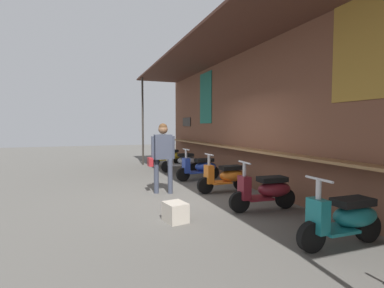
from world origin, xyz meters
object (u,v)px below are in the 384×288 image
Objects in this scene: scooter_blue at (201,167)px; shopper_with_handbag at (163,151)px; scooter_yellow at (169,156)px; scooter_orange at (227,176)px; scooter_maroon at (267,190)px; scooter_teal at (346,218)px; merchandise_crate at (175,212)px; scooter_silver at (182,161)px.

shopper_with_handbag is at bearing 36.96° from scooter_blue.
scooter_yellow is 1.00× the size of scooter_orange.
scooter_maroon is at bearing 89.16° from scooter_orange.
scooter_blue is 1.00× the size of scooter_maroon.
scooter_yellow is 1.00× the size of scooter_teal.
scooter_blue is at bearing -90.83° from scooter_orange.
scooter_yellow and scooter_blue have the same top height.
scooter_orange and scooter_teal have the same top height.
scooter_blue is at bearing 151.44° from merchandise_crate.
shopper_with_handbag reaches higher than scooter_blue.
merchandise_crate is at bearing 74.37° from scooter_silver.
scooter_teal is 2.59m from merchandise_crate.
merchandise_crate is (5.17, -1.87, -0.22)m from scooter_silver.
scooter_teal is at bearing 93.82° from scooter_maroon.
shopper_with_handbag reaches higher than scooter_orange.
scooter_orange is (1.71, 0.00, 0.00)m from scooter_blue.
scooter_silver is 1.73m from scooter_blue.
scooter_teal is at bearing 94.28° from scooter_silver.
scooter_orange is 3.51m from scooter_teal.
shopper_with_handbag is at bearing -15.21° from scooter_orange.
scooter_blue is at bearing 93.05° from scooter_yellow.
scooter_yellow is at bearing -90.84° from scooter_orange.
merchandise_crate is (6.97, -1.87, -0.22)m from scooter_yellow.
scooter_maroon is (5.13, 0.00, 0.00)m from scooter_silver.
scooter_blue is 1.00× the size of scooter_teal.
scooter_yellow is 1.00× the size of scooter_silver.
shopper_with_handbag reaches higher than scooter_silver.
shopper_with_handbag reaches higher than merchandise_crate.
scooter_yellow and scooter_orange have the same top height.
scooter_yellow is at bearing -93.65° from scooter_blue.
scooter_yellow is 7.22m from merchandise_crate.
shopper_with_handbag is (3.05, -1.54, 0.65)m from scooter_silver.
scooter_silver is 0.82× the size of shopper_with_handbag.
merchandise_crate is at bearing 4.95° from scooter_maroon.
scooter_orange is 0.82× the size of shopper_with_handbag.
shopper_with_handbag is 2.32m from merchandise_crate.
scooter_yellow is 5.13m from shopper_with_handbag.
scooter_blue is (3.54, -0.00, 0.00)m from scooter_yellow.
scooter_orange is at bearing -89.43° from scooter_teal.
scooter_orange is at bearing 94.28° from scooter_silver.
scooter_silver is at bearing 93.05° from scooter_yellow.
shopper_with_handbag is at bearing 171.02° from merchandise_crate.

